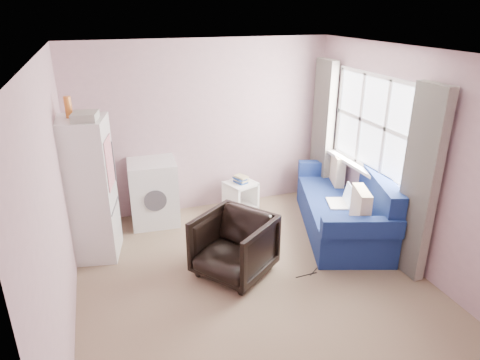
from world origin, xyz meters
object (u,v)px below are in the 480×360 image
object	(u,v)px
armchair	(234,243)
fridge	(87,189)
sofa	(346,207)
washing_machine	(153,190)
side_table	(241,194)

from	to	relation	value
armchair	fridge	bearing A→B (deg)	-159.63
sofa	washing_machine	bearing A→B (deg)	174.02
armchair	washing_machine	world-z (taller)	washing_machine
armchair	washing_machine	distance (m)	1.75
fridge	sofa	size ratio (longest dim) A/B	0.87
fridge	side_table	size ratio (longest dim) A/B	3.56
armchair	sofa	bearing A→B (deg)	68.52
side_table	armchair	bearing A→B (deg)	-111.33
washing_machine	sofa	xyz separation A→B (m)	(2.46, -1.11, -0.14)
sofa	fridge	bearing A→B (deg)	-169.60
washing_machine	side_table	bearing A→B (deg)	1.15
armchair	fridge	xyz separation A→B (m)	(-1.52, 0.96, 0.48)
armchair	side_table	world-z (taller)	armchair
side_table	fridge	bearing A→B (deg)	-164.34
fridge	sofa	bearing A→B (deg)	3.24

